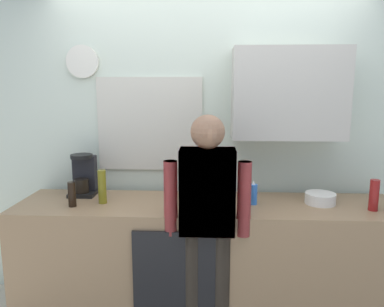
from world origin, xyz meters
The scene contains 13 objects.
kitchen_counter centered at (0.00, 0.30, 0.46)m, with size 2.83×0.64×0.92m, color #937251.
dishwasher_panel centered at (-0.22, -0.03, 0.41)m, with size 0.56×0.02×0.83m, color black.
back_wall_assembly centered at (0.07, 0.70, 1.36)m, with size 4.43×0.42×2.60m.
coffee_maker centered at (-0.99, 0.49, 1.07)m, with size 0.20×0.20×0.33m.
bottle_red_vinegar centered at (1.16, 0.20, 1.03)m, with size 0.06×0.06×0.22m, color maroon.
bottle_dark_sauce centered at (-0.97, 0.18, 1.01)m, with size 0.06×0.06×0.18m, color black.
bottle_olive_oil centered at (-0.78, 0.27, 1.05)m, with size 0.06×0.06×0.25m, color olive.
cup_yellow_cup centered at (-0.14, 0.16, 0.96)m, with size 0.07×0.07×0.09m, color yellow.
cup_terracotta_mug centered at (0.12, 0.09, 0.97)m, with size 0.08×0.08×0.09m, color #B26647.
mixing_bowl centered at (0.83, 0.34, 0.96)m, with size 0.22×0.22×0.08m, color white.
dish_soap centered at (0.34, 0.30, 1.00)m, with size 0.06×0.06×0.18m.
person_at_sink centered at (0.00, 0.00, 0.95)m, with size 0.57×0.22×1.60m.
person_guest centered at (0.00, 0.00, 0.95)m, with size 0.57×0.22×1.60m.
Camera 1 is at (0.01, -2.32, 1.77)m, focal length 34.51 mm.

